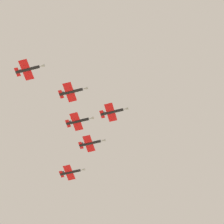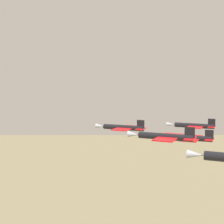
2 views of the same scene
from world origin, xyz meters
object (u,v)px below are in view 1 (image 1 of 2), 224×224
Objects in this scene: jet_starboard_inner at (72,92)px; jet_starboard_outer at (71,172)px; jet_lead at (113,112)px; jet_port_outer at (78,121)px; jet_center_rear at (28,69)px; jet_port_inner at (91,143)px.

jet_starboard_outer is at bearing -161.57° from jet_starboard_inner.
jet_starboard_inner is (0.77, -20.66, -0.53)m from jet_lead.
jet_starboard_outer is (-41.32, -1.55, 1.39)m from jet_lead.
jet_starboard_outer is at bearing -155.77° from jet_port_outer.
jet_starboard_outer reaches higher than jet_center_rear.
jet_lead is 1.00× the size of jet_port_inner.
jet_port_outer is 1.00× the size of jet_starboard_outer.
jet_starboard_outer reaches higher than jet_port_outer.
jet_center_rear is (22.21, -40.55, -1.21)m from jet_port_inner.
jet_center_rear is (1.55, -41.32, -0.18)m from jet_lead.
jet_starboard_inner is 20.68m from jet_center_rear.
jet_lead reaches higher than jet_starboard_inner.
jet_starboard_inner is 46.27m from jet_starboard_outer.
jet_starboard_outer is 58.50m from jet_center_rear.
jet_starboard_inner is at bearing 5.71° from jet_port_outer.
jet_port_inner is at bearing 180.00° from jet_starboard_inner.
jet_center_rear is at bearing -45.00° from jet_starboard_inner.
jet_starboard_outer reaches higher than jet_port_inner.
jet_port_outer is (-11.71, 8.87, -0.87)m from jet_starboard_inner.
jet_center_rear reaches higher than jet_starboard_inner.
jet_port_outer is at bearing 155.77° from jet_center_rear.
jet_port_inner reaches higher than jet_port_outer.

